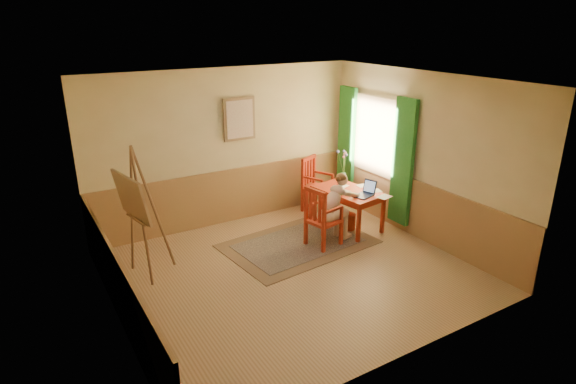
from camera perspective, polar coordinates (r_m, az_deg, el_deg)
room at (r=6.64m, az=0.61°, el=1.06°), size 5.04×4.54×2.84m
wainscot at (r=7.61m, az=-2.58°, el=-3.68°), size 5.00×4.50×1.00m
window at (r=8.89m, az=10.22°, el=5.32°), size 0.12×2.01×2.20m
wall_portrait at (r=8.50m, az=-5.84°, el=8.69°), size 0.60×0.05×0.76m
rug at (r=8.04m, az=1.26°, el=-6.18°), size 2.55×1.83×0.02m
table at (r=8.47m, az=7.20°, el=-0.34°), size 0.90×1.30×0.72m
chair_left at (r=7.78m, az=4.06°, el=-3.04°), size 0.56×0.54×1.03m
chair_back at (r=9.26m, az=3.32°, el=0.94°), size 0.63×0.64×1.06m
figure at (r=7.91m, az=5.63°, el=-1.62°), size 0.91×0.47×1.18m
laptop at (r=8.23m, az=9.28°, el=-0.05°), size 0.45×0.35×0.24m
papers at (r=8.50m, az=9.29°, el=0.27°), size 0.65×1.06×0.00m
vase at (r=8.82m, az=6.64°, el=2.99°), size 0.20×0.30×0.60m
wastebasket at (r=8.58m, az=7.17°, el=-3.54°), size 0.34×0.34×0.29m
easel at (r=6.94m, az=-17.90°, el=-1.15°), size 0.72×0.88×1.97m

